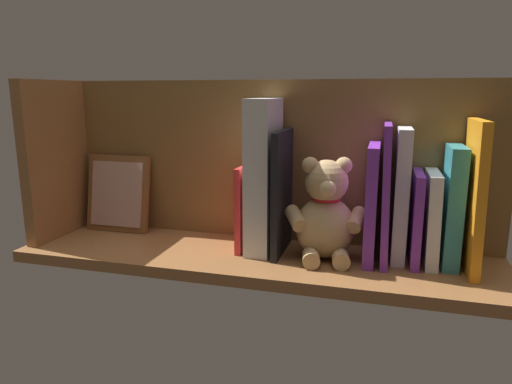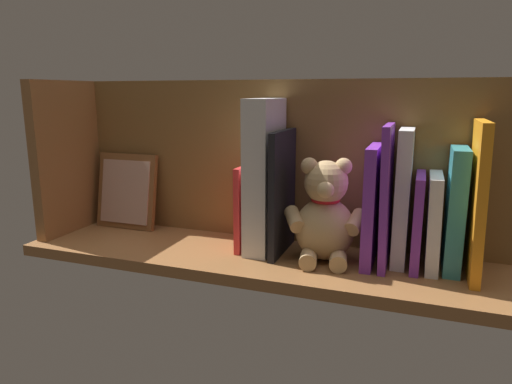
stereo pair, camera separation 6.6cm
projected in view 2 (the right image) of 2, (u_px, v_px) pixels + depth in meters
ground_plane at (256, 257)px, 90.47cm from camera, size 93.56×24.94×2.20cm
shelf_back_panel at (273, 161)px, 96.07cm from camera, size 93.56×1.50×33.41cm
shelf_side_divider at (67, 157)px, 101.63cm from camera, size 2.40×18.94×33.41cm
book_0 at (477, 200)px, 76.35cm from camera, size 2.14×14.23×26.44cm
book_1 at (455, 210)px, 79.45cm from camera, size 2.82×10.78×21.70cm
book_2 at (434, 222)px, 80.72cm from camera, size 2.50×11.52×16.99cm
book_3 at (418, 221)px, 81.42cm from camera, size 1.55×11.99×16.84cm
book_4 at (403, 198)px, 82.36cm from camera, size 2.47×10.18×24.63cm
book_5 at (387, 196)px, 81.72cm from camera, size 1.91×13.36×25.43cm
book_6 at (372, 205)px, 82.99cm from camera, size 1.99×13.25×21.67cm
teddy_bear at (325, 216)px, 84.63cm from camera, size 15.45×13.69×19.33cm
book_7 at (282, 193)px, 87.99cm from camera, size 1.25×14.10×23.91cm
dictionary_thick_white at (265, 176)px, 89.07cm from camera, size 4.73×12.97×29.76cm
book_8 at (248, 206)px, 92.21cm from camera, size 1.23×12.07×16.82cm
picture_frame_leaning at (127, 191)px, 105.87cm from camera, size 14.92×4.46×17.19cm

